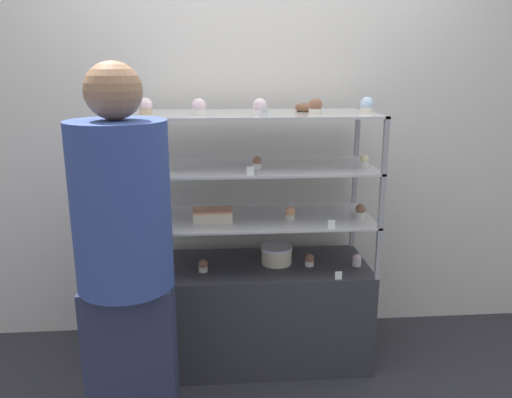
# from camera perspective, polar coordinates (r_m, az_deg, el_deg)

# --- Properties ---
(ground_plane) EXTENTS (20.00, 20.00, 0.00)m
(ground_plane) POSITION_cam_1_polar(r_m,az_deg,el_deg) (3.03, 0.00, -17.46)
(ground_plane) COLOR #2D2D33
(back_wall) EXTENTS (8.00, 0.05, 2.60)m
(back_wall) POSITION_cam_1_polar(r_m,az_deg,el_deg) (2.98, -0.62, 8.73)
(back_wall) COLOR silver
(back_wall) RESTS_ON ground_plane
(display_base) EXTENTS (1.23, 0.52, 0.57)m
(display_base) POSITION_cam_1_polar(r_m,az_deg,el_deg) (2.88, 0.00, -12.68)
(display_base) COLOR #333338
(display_base) RESTS_ON ground_plane
(display_riser_lower) EXTENTS (1.23, 0.52, 0.27)m
(display_riser_lower) POSITION_cam_1_polar(r_m,az_deg,el_deg) (2.68, 0.00, -2.32)
(display_riser_lower) COLOR #99999E
(display_riser_lower) RESTS_ON display_base
(display_riser_middle) EXTENTS (1.23, 0.52, 0.27)m
(display_riser_middle) POSITION_cam_1_polar(r_m,az_deg,el_deg) (2.61, 0.00, 3.45)
(display_riser_middle) COLOR #99999E
(display_riser_middle) RESTS_ON display_riser_lower
(display_riser_upper) EXTENTS (1.23, 0.52, 0.27)m
(display_riser_upper) POSITION_cam_1_polar(r_m,az_deg,el_deg) (2.57, 0.00, 9.47)
(display_riser_upper) COLOR #99999E
(display_riser_upper) RESTS_ON display_riser_middle
(layer_cake_centerpiece) EXTENTS (0.17, 0.17, 0.10)m
(layer_cake_centerpiece) POSITION_cam_1_polar(r_m,az_deg,el_deg) (2.76, 2.36, -6.38)
(layer_cake_centerpiece) COLOR beige
(layer_cake_centerpiece) RESTS_ON display_base
(sheet_cake_frosted) EXTENTS (0.20, 0.13, 0.06)m
(sheet_cake_frosted) POSITION_cam_1_polar(r_m,az_deg,el_deg) (2.60, -4.96, -1.84)
(sheet_cake_frosted) COLOR beige
(sheet_cake_frosted) RESTS_ON display_riser_lower
(cupcake_0) EXTENTS (0.05, 0.05, 0.07)m
(cupcake_0) POSITION_cam_1_polar(r_m,az_deg,el_deg) (2.72, -11.92, -7.42)
(cupcake_0) COLOR #CCB28C
(cupcake_0) RESTS_ON display_base
(cupcake_1) EXTENTS (0.05, 0.05, 0.07)m
(cupcake_1) POSITION_cam_1_polar(r_m,az_deg,el_deg) (2.67, -6.07, -7.59)
(cupcake_1) COLOR beige
(cupcake_1) RESTS_ON display_base
(cupcake_2) EXTENTS (0.05, 0.05, 0.07)m
(cupcake_2) POSITION_cam_1_polar(r_m,az_deg,el_deg) (2.75, 6.13, -6.95)
(cupcake_2) COLOR white
(cupcake_2) RESTS_ON display_base
(cupcake_3) EXTENTS (0.05, 0.05, 0.07)m
(cupcake_3) POSITION_cam_1_polar(r_m,az_deg,el_deg) (2.79, 11.45, -6.85)
(cupcake_3) COLOR white
(cupcake_3) RESTS_ON display_base
(price_tag_0) EXTENTS (0.04, 0.00, 0.04)m
(price_tag_0) POSITION_cam_1_polar(r_m,az_deg,el_deg) (2.60, 9.41, -8.62)
(price_tag_0) COLOR white
(price_tag_0) RESTS_ON display_base
(cupcake_4) EXTENTS (0.05, 0.05, 0.07)m
(cupcake_4) POSITION_cam_1_polar(r_m,az_deg,el_deg) (2.63, -12.32, -1.86)
(cupcake_4) COLOR #CCB28C
(cupcake_4) RESTS_ON display_riser_lower
(cupcake_5) EXTENTS (0.05, 0.05, 0.07)m
(cupcake_5) POSITION_cam_1_polar(r_m,az_deg,el_deg) (2.61, 3.90, -1.63)
(cupcake_5) COLOR beige
(cupcake_5) RESTS_ON display_riser_lower
(cupcake_6) EXTENTS (0.05, 0.05, 0.07)m
(cupcake_6) POSITION_cam_1_polar(r_m,az_deg,el_deg) (2.71, 11.84, -1.33)
(cupcake_6) COLOR white
(cupcake_6) RESTS_ON display_riser_lower
(price_tag_1) EXTENTS (0.04, 0.00, 0.04)m
(price_tag_1) POSITION_cam_1_polar(r_m,az_deg,el_deg) (2.50, 8.62, -2.87)
(price_tag_1) COLOR white
(price_tag_1) RESTS_ON display_riser_lower
(cupcake_7) EXTENTS (0.05, 0.05, 0.07)m
(cupcake_7) POSITION_cam_1_polar(r_m,az_deg,el_deg) (2.50, -12.78, 3.71)
(cupcake_7) COLOR beige
(cupcake_7) RESTS_ON display_riser_middle
(cupcake_8) EXTENTS (0.05, 0.05, 0.07)m
(cupcake_8) POSITION_cam_1_polar(r_m,az_deg,el_deg) (2.53, 0.14, 4.18)
(cupcake_8) COLOR white
(cupcake_8) RESTS_ON display_riser_middle
(cupcake_9) EXTENTS (0.05, 0.05, 0.07)m
(cupcake_9) POSITION_cam_1_polar(r_m,az_deg,el_deg) (2.63, 12.26, 4.28)
(cupcake_9) COLOR white
(cupcake_9) RESTS_ON display_riser_middle
(price_tag_2) EXTENTS (0.04, 0.00, 0.04)m
(price_tag_2) POSITION_cam_1_polar(r_m,az_deg,el_deg) (2.37, -0.66, 3.21)
(price_tag_2) COLOR white
(price_tag_2) RESTS_ON display_riser_middle
(cupcake_10) EXTENTS (0.07, 0.07, 0.08)m
(cupcake_10) POSITION_cam_1_polar(r_m,az_deg,el_deg) (2.54, -12.50, 10.28)
(cupcake_10) COLOR #CCB28C
(cupcake_10) RESTS_ON display_riser_upper
(cupcake_11) EXTENTS (0.07, 0.07, 0.08)m
(cupcake_11) POSITION_cam_1_polar(r_m,az_deg,el_deg) (2.44, -6.54, 10.37)
(cupcake_11) COLOR white
(cupcake_11) RESTS_ON display_riser_upper
(cupcake_12) EXTENTS (0.07, 0.07, 0.08)m
(cupcake_12) POSITION_cam_1_polar(r_m,az_deg,el_deg) (2.43, 0.43, 10.44)
(cupcake_12) COLOR white
(cupcake_12) RESTS_ON display_riser_upper
(cupcake_13) EXTENTS (0.07, 0.07, 0.08)m
(cupcake_13) POSITION_cam_1_polar(r_m,az_deg,el_deg) (2.48, 6.80, 10.43)
(cupcake_13) COLOR beige
(cupcake_13) RESTS_ON display_riser_upper
(cupcake_14) EXTENTS (0.07, 0.07, 0.08)m
(cupcake_14) POSITION_cam_1_polar(r_m,az_deg,el_deg) (2.61, 12.57, 10.40)
(cupcake_14) COLOR beige
(cupcake_14) RESTS_ON display_riser_upper
(price_tag_3) EXTENTS (0.04, 0.00, 0.04)m
(price_tag_3) POSITION_cam_1_polar(r_m,az_deg,el_deg) (2.33, 0.93, 9.86)
(price_tag_3) COLOR white
(price_tag_3) RESTS_ON display_riser_upper
(donut_glazed) EXTENTS (0.13, 0.13, 0.04)m
(donut_glazed) POSITION_cam_1_polar(r_m,az_deg,el_deg) (2.68, 5.90, 10.36)
(donut_glazed) COLOR brown
(donut_glazed) RESTS_ON display_riser_upper
(customer_figure) EXTENTS (0.38, 0.38, 1.64)m
(customer_figure) POSITION_cam_1_polar(r_m,az_deg,el_deg) (2.07, -14.72, -6.58)
(customer_figure) COLOR #282D47
(customer_figure) RESTS_ON ground_plane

